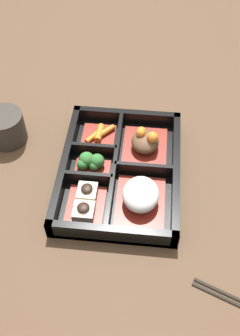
# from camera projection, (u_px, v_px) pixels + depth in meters

# --- Properties ---
(ground_plane) EXTENTS (3.00, 3.00, 0.00)m
(ground_plane) POSITION_uv_depth(u_px,v_px,m) (120.00, 176.00, 0.81)
(ground_plane) COLOR #4C3523
(bento_base) EXTENTS (0.31, 0.24, 0.01)m
(bento_base) POSITION_uv_depth(u_px,v_px,m) (120.00, 174.00, 0.80)
(bento_base) COLOR black
(bento_base) RESTS_ON ground_plane
(bento_rim) EXTENTS (0.31, 0.24, 0.04)m
(bento_rim) POSITION_uv_depth(u_px,v_px,m) (118.00, 169.00, 0.79)
(bento_rim) COLOR black
(bento_rim) RESTS_ON ground_plane
(bowl_stew) EXTENTS (0.12, 0.09, 0.05)m
(bowl_stew) POSITION_uv_depth(u_px,v_px,m) (145.00, 143.00, 0.83)
(bowl_stew) COLOR maroon
(bowl_stew) RESTS_ON bento_base
(bowl_rice) EXTENTS (0.12, 0.09, 0.05)m
(bowl_rice) POSITION_uv_depth(u_px,v_px,m) (141.00, 196.00, 0.74)
(bowl_rice) COLOR maroon
(bowl_rice) RESTS_ON bento_base
(bowl_carrots) EXTENTS (0.08, 0.07, 0.02)m
(bowl_carrots) POSITION_uv_depth(u_px,v_px,m) (99.00, 136.00, 0.86)
(bowl_carrots) COLOR maroon
(bowl_carrots) RESTS_ON bento_base
(bowl_greens) EXTENTS (0.06, 0.07, 0.04)m
(bowl_greens) POSITION_uv_depth(u_px,v_px,m) (91.00, 163.00, 0.80)
(bowl_greens) COLOR maroon
(bowl_greens) RESTS_ON bento_base
(bowl_tofu) EXTENTS (0.09, 0.07, 0.03)m
(bowl_tofu) POSITION_uv_depth(u_px,v_px,m) (86.00, 202.00, 0.74)
(bowl_tofu) COLOR maroon
(bowl_tofu) RESTS_ON bento_base
(tea_cup) EXTENTS (0.08, 0.08, 0.07)m
(tea_cup) POSITION_uv_depth(u_px,v_px,m) (5.00, 127.00, 0.85)
(tea_cup) COLOR #2D2823
(tea_cup) RESTS_ON ground_plane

